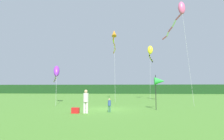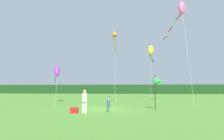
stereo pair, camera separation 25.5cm
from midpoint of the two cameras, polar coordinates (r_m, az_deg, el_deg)
The scene contains 10 objects.
ground_plane at distance 17.35m, azimuth -2.32°, elevation -11.74°, with size 120.00×120.00×0.00m, color #4C842D.
distant_treeline at distance 62.14m, azimuth 3.26°, elevation -5.79°, with size 108.00×3.13×2.93m, color #193D19.
person_adult at distance 14.66m, azimuth -8.42°, elevation -8.97°, with size 0.39×0.39×1.77m.
person_child at distance 15.09m, azimuth -1.29°, elevation -10.40°, with size 0.24×0.24×1.08m.
cooler_box at distance 14.84m, azimuth -11.48°, elevation -11.88°, with size 0.57×0.30×0.43m, color red.
banner_flag_pole at distance 17.20m, azimuth 13.72°, elevation -3.34°, with size 0.90×0.70×3.06m.
kite_purple at distance 25.60m, azimuth -16.72°, elevation -0.63°, with size 3.17×6.82×4.95m.
kite_yellow at distance 32.36m, azimuth 11.27°, elevation 5.50°, with size 1.46×6.30×8.93m.
kite_orange at distance 32.28m, azimuth 0.43°, elevation 9.88°, with size 1.30×11.53×11.50m.
kite_rainbow at distance 25.72m, azimuth 19.28°, elevation 15.85°, with size 1.81×8.18×12.32m.
Camera 1 is at (2.17, -17.11, 1.92)m, focal length 30.28 mm.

